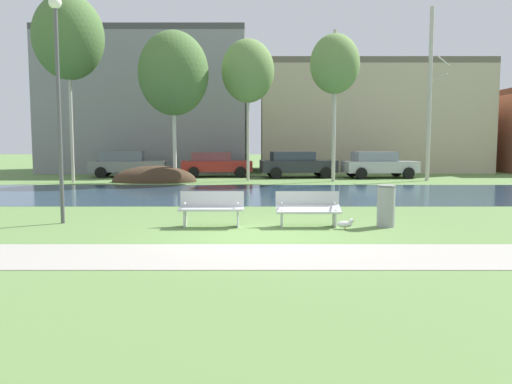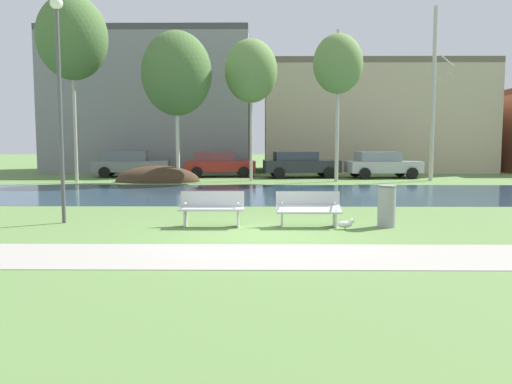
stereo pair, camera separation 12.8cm
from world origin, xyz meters
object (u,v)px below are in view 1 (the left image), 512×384
Objects in this scene: streetlamp at (58,75)px; parked_van_nearest_grey at (127,163)px; parked_wagon_fourth_silver at (378,164)px; bench_left at (212,208)px; seagull at (346,224)px; parked_sedan_second_red at (216,164)px; parked_hatch_third_dark at (297,164)px; trash_bin at (386,205)px; bench_right at (308,208)px.

parked_van_nearest_grey is at bearing 98.51° from streetlamp.
parked_van_nearest_grey is at bearing 176.99° from parked_wagon_fourth_silver.
parked_wagon_fourth_silver is at bearing 64.73° from bench_left.
bench_left is at bearing 173.39° from seagull.
streetlamp is 20.77m from parked_wagon_fourth_silver.
parked_hatch_third_dark is (4.78, -0.65, 0.02)m from parked_sedan_second_red.
trash_bin is 1.20m from seagull.
trash_bin is 8.89m from streetlamp.
bench_right is 20.06m from parked_van_nearest_grey.
bench_left is at bearing 179.89° from trash_bin.
streetlamp is at bearing 172.74° from seagull.
trash_bin is 2.37× the size of seagull.
trash_bin is at bearing -58.85° from parked_van_nearest_grey.
seagull is 17.87m from parked_hatch_third_dark.
parked_sedan_second_red is 9.47m from parked_wagon_fourth_silver.
parked_sedan_second_red is at bearing 101.57° from bench_right.
bench_right is 18.51m from parked_sedan_second_red.
parked_sedan_second_red is at bearing 81.59° from streetlamp.
trash_bin is 0.24× the size of parked_wagon_fourth_silver.
parked_sedan_second_red is at bearing 1.78° from parked_van_nearest_grey.
parked_wagon_fourth_silver reaches higher than trash_bin.
parked_wagon_fourth_silver is (5.72, 17.19, 0.32)m from bench_right.
parked_hatch_third_dark is (0.19, 17.85, 0.66)m from seagull.
parked_sedan_second_red reaches higher than bench_left.
bench_left is 18.18m from parked_sedan_second_red.
bench_left is 0.37× the size of parked_wagon_fourth_silver.
streetlamp is 1.35× the size of parked_sedan_second_red.
parked_wagon_fourth_silver is at bearing 77.62° from trash_bin.
streetlamp is 17.87m from parked_van_nearest_grey.
seagull is (0.88, -0.38, -0.34)m from bench_right.
bench_left is 0.36× the size of parked_hatch_third_dark.
parked_sedan_second_red is (-5.65, 18.14, 0.23)m from trash_bin.
parked_van_nearest_grey reaches higher than trash_bin.
parked_van_nearest_grey reaches higher than parked_hatch_third_dark.
parked_hatch_third_dark is at bearing -7.80° from parked_sedan_second_red.
parked_wagon_fourth_silver is (3.78, 17.20, 0.25)m from trash_bin.
parked_hatch_third_dark is at bearing 78.76° from bench_left.
streetlamp is at bearing -113.55° from parked_hatch_third_dark.
bench_left is at bearing -115.27° from parked_wagon_fourth_silver.
parked_wagon_fourth_silver is (12.03, 16.66, -3.00)m from streetlamp.
seagull is at bearing -105.40° from parked_wagon_fourth_silver.
bench_right is 1.01m from seagull.
bench_right is at bearing -108.39° from parked_wagon_fourth_silver.
bench_left is 0.38× the size of parked_sedan_second_red.
bench_right is 1.94m from trash_bin.
parked_hatch_third_dark is at bearing 176.58° from parked_wagon_fourth_silver.
trash_bin is (4.34, -0.01, 0.07)m from bench_left.
bench_left is 4.34m from trash_bin.
parked_wagon_fourth_silver reaches higher than bench_left.
parked_sedan_second_red reaches higher than seagull.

